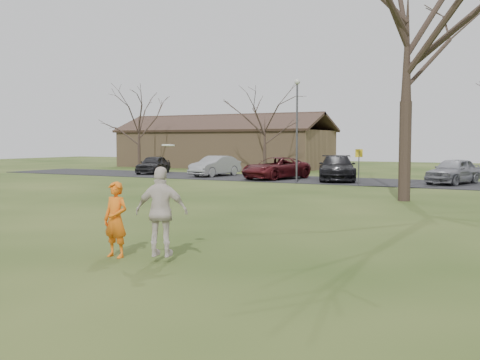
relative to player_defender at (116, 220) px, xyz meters
name	(u,v)px	position (x,y,z in m)	size (l,w,h in m)	color
ground	(148,265)	(1.09, -0.31, -0.83)	(120.00, 120.00, 0.00)	#1E380F
parking_strip	(406,183)	(1.09, 24.69, -0.81)	(62.00, 6.50, 0.04)	black
player_defender	(116,220)	(0.00, 0.00, 0.00)	(0.60, 0.40, 1.65)	orange
car_0	(153,164)	(-18.05, 25.29, -0.09)	(1.64, 4.08, 1.39)	#242426
car_1	(215,166)	(-12.30, 24.91, -0.07)	(1.52, 4.37, 1.44)	gray
car_2	(276,168)	(-7.20, 24.15, -0.07)	(2.37, 5.15, 1.43)	#4D1216
car_3	(337,168)	(-3.20, 24.72, 0.01)	(2.23, 5.49, 1.59)	black
car_4	(453,171)	(3.71, 25.20, -0.03)	(1.78, 4.43, 1.51)	gray
catching_play	(162,212)	(1.19, 0.06, 0.24)	(1.20, 0.81, 2.35)	beige
building	(224,147)	(-18.91, 37.69, 1.11)	(20.60, 8.50, 5.14)	#8C6D4C
lamp_post	(297,117)	(-4.91, 22.19, 3.14)	(0.34, 0.34, 6.27)	#47474C
sign_yellow	(359,160)	(-0.91, 21.69, 0.62)	(0.35, 0.35, 2.08)	#47474C
big_tree	(407,33)	(3.09, 14.69, 6.17)	(9.00, 9.00, 14.00)	#352821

